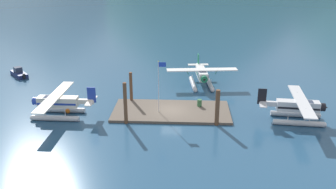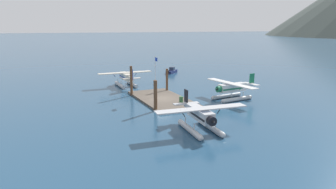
{
  "view_description": "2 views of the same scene",
  "coord_description": "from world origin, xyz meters",
  "px_view_note": "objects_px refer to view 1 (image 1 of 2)",
  "views": [
    {
      "loc": [
        1.7,
        -41.57,
        18.12
      ],
      "look_at": [
        -0.58,
        3.27,
        1.12
      ],
      "focal_mm": 38.87,
      "sensor_mm": 36.0,
      "label": 1
    },
    {
      "loc": [
        42.2,
        -18.13,
        11.24
      ],
      "look_at": [
        1.62,
        0.19,
        1.23
      ],
      "focal_mm": 32.16,
      "sensor_mm": 36.0,
      "label": 2
    }
  ],
  "objects_px": {
    "seaplane_white_bow_right": "(202,76)",
    "boat_navy_open_west": "(19,73)",
    "flagpole": "(159,81)",
    "seaplane_silver_stbd_aft": "(298,109)",
    "seaplane_cream_port_aft": "(58,104)",
    "mooring_buoy": "(68,111)",
    "fuel_drum": "(199,103)"
  },
  "relations": [
    {
      "from": "seaplane_cream_port_aft",
      "to": "boat_navy_open_west",
      "type": "height_order",
      "value": "seaplane_cream_port_aft"
    },
    {
      "from": "flagpole",
      "to": "boat_navy_open_west",
      "type": "height_order",
      "value": "flagpole"
    },
    {
      "from": "fuel_drum",
      "to": "flagpole",
      "type": "bearing_deg",
      "value": -157.25
    },
    {
      "from": "fuel_drum",
      "to": "seaplane_silver_stbd_aft",
      "type": "relative_size",
      "value": 0.08
    },
    {
      "from": "flagpole",
      "to": "seaplane_silver_stbd_aft",
      "type": "xyz_separation_m",
      "value": [
        16.24,
        -1.27,
        -2.72
      ]
    },
    {
      "from": "seaplane_white_bow_right",
      "to": "seaplane_cream_port_aft",
      "type": "distance_m",
      "value": 21.39
    },
    {
      "from": "fuel_drum",
      "to": "seaplane_cream_port_aft",
      "type": "bearing_deg",
      "value": -168.65
    },
    {
      "from": "fuel_drum",
      "to": "seaplane_cream_port_aft",
      "type": "height_order",
      "value": "seaplane_cream_port_aft"
    },
    {
      "from": "seaplane_cream_port_aft",
      "to": "boat_navy_open_west",
      "type": "bearing_deg",
      "value": 127.49
    },
    {
      "from": "mooring_buoy",
      "to": "seaplane_silver_stbd_aft",
      "type": "distance_m",
      "value": 27.67
    },
    {
      "from": "seaplane_cream_port_aft",
      "to": "seaplane_silver_stbd_aft",
      "type": "distance_m",
      "value": 28.39
    },
    {
      "from": "seaplane_cream_port_aft",
      "to": "boat_navy_open_west",
      "type": "relative_size",
      "value": 2.54
    },
    {
      "from": "boat_navy_open_west",
      "to": "seaplane_white_bow_right",
      "type": "bearing_deg",
      "value": -6.31
    },
    {
      "from": "flagpole",
      "to": "mooring_buoy",
      "type": "relative_size",
      "value": 10.73
    },
    {
      "from": "seaplane_white_bow_right",
      "to": "boat_navy_open_west",
      "type": "distance_m",
      "value": 29.61
    },
    {
      "from": "seaplane_cream_port_aft",
      "to": "boat_navy_open_west",
      "type": "distance_m",
      "value": 19.4
    },
    {
      "from": "seaplane_cream_port_aft",
      "to": "boat_navy_open_west",
      "type": "xyz_separation_m",
      "value": [
        -11.79,
        15.37,
        -1.09
      ]
    },
    {
      "from": "seaplane_white_bow_right",
      "to": "seaplane_cream_port_aft",
      "type": "bearing_deg",
      "value": -145.48
    },
    {
      "from": "seaplane_white_bow_right",
      "to": "seaplane_silver_stbd_aft",
      "type": "xyz_separation_m",
      "value": [
        10.76,
        -12.03,
        0.0
      ]
    },
    {
      "from": "seaplane_silver_stbd_aft",
      "to": "boat_navy_open_west",
      "type": "height_order",
      "value": "seaplane_silver_stbd_aft"
    },
    {
      "from": "seaplane_white_bow_right",
      "to": "boat_navy_open_west",
      "type": "relative_size",
      "value": 2.56
    },
    {
      "from": "fuel_drum",
      "to": "mooring_buoy",
      "type": "xyz_separation_m",
      "value": [
        -16.32,
        -2.45,
        -0.44
      ]
    },
    {
      "from": "flagpole",
      "to": "seaplane_silver_stbd_aft",
      "type": "height_order",
      "value": "flagpole"
    },
    {
      "from": "mooring_buoy",
      "to": "seaplane_white_bow_right",
      "type": "distance_m",
      "value": 20.25
    },
    {
      "from": "fuel_drum",
      "to": "boat_navy_open_west",
      "type": "relative_size",
      "value": 0.22
    },
    {
      "from": "seaplane_silver_stbd_aft",
      "to": "seaplane_white_bow_right",
      "type": "bearing_deg",
      "value": 131.81
    },
    {
      "from": "boat_navy_open_west",
      "to": "seaplane_silver_stbd_aft",
      "type": "bearing_deg",
      "value": -20.83
    },
    {
      "from": "flagpole",
      "to": "seaplane_white_bow_right",
      "type": "xyz_separation_m",
      "value": [
        5.48,
        10.76,
        -2.72
      ]
    },
    {
      "from": "seaplane_white_bow_right",
      "to": "seaplane_silver_stbd_aft",
      "type": "height_order",
      "value": "same"
    },
    {
      "from": "flagpole",
      "to": "mooring_buoy",
      "type": "height_order",
      "value": "flagpole"
    },
    {
      "from": "mooring_buoy",
      "to": "seaplane_white_bow_right",
      "type": "relative_size",
      "value": 0.06
    },
    {
      "from": "mooring_buoy",
      "to": "seaplane_white_bow_right",
      "type": "xyz_separation_m",
      "value": [
        16.86,
        11.14,
        1.28
      ]
    }
  ]
}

